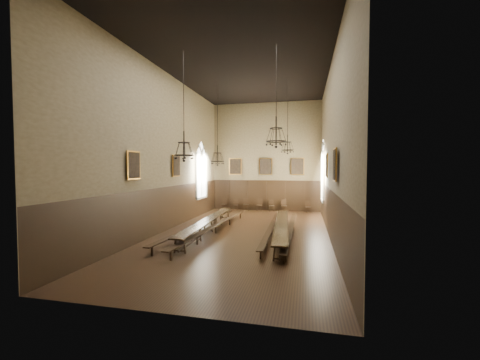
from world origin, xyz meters
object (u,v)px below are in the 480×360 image
(chair_3, at_px, (259,207))
(chandelier_front_left, at_px, (184,149))
(bench_left_inner, at_px, (216,228))
(bench_right_inner, at_px, (271,229))
(bench_right_outer, at_px, (290,231))
(chair_5, at_px, (284,208))
(chair_2, at_px, (246,207))
(chandelier_front_right, at_px, (276,135))
(chair_0, at_px, (224,206))
(table_left, at_px, (208,226))
(chair_4, at_px, (272,208))
(chair_7, at_px, (308,209))
(table_right, at_px, (282,230))
(chandelier_back_left, at_px, (218,156))
(chandelier_back_right, at_px, (288,145))
(chair_1, at_px, (235,207))
(bench_left_outer, at_px, (201,226))

(chair_3, bearing_deg, chandelier_front_left, -94.54)
(bench_left_inner, bearing_deg, bench_right_inner, 7.83)
(bench_right_outer, height_order, chair_5, chair_5)
(chair_2, xyz_separation_m, chandelier_front_right, (3.55, -10.85, 4.72))
(chair_0, distance_m, chandelier_front_left, 11.95)
(bench_right_outer, bearing_deg, chair_5, 96.21)
(chandelier_front_left, bearing_deg, table_left, 83.25)
(chair_4, distance_m, chair_7, 2.93)
(chair_2, bearing_deg, bench_left_inner, -100.41)
(chair_2, distance_m, chandelier_front_right, 12.35)
(table_right, distance_m, bench_right_outer, 0.47)
(chair_4, height_order, chair_5, chair_5)
(bench_left_inner, distance_m, chandelier_back_left, 5.05)
(chandelier_back_right, bearing_deg, chandelier_front_left, -129.62)
(chandelier_back_right, bearing_deg, bench_right_inner, -104.25)
(chair_0, bearing_deg, table_left, -75.34)
(table_left, relative_size, bench_right_outer, 0.96)
(bench_right_outer, xyz_separation_m, chair_1, (-5.02, 8.62, -0.01))
(chair_1, relative_size, chair_2, 0.87)
(table_right, height_order, chandelier_front_left, chandelier_front_left)
(chair_4, bearing_deg, chair_7, -13.30)
(bench_left_inner, relative_size, chair_5, 10.87)
(chair_0, distance_m, chair_5, 5.08)
(table_left, xyz_separation_m, chair_4, (2.57, 8.56, -0.08))
(table_left, relative_size, chair_3, 9.66)
(chair_1, bearing_deg, chair_3, -1.16)
(bench_right_outer, xyz_separation_m, chair_3, (-3.00, 8.70, 0.01))
(chair_0, bearing_deg, chair_1, 2.16)
(table_left, relative_size, bench_left_inner, 0.87)
(chair_1, distance_m, chair_5, 4.08)
(bench_left_outer, relative_size, bench_left_inner, 0.97)
(chair_4, relative_size, chandelier_front_left, 0.19)
(bench_left_outer, bearing_deg, table_left, -0.95)
(table_right, distance_m, bench_left_outer, 4.55)
(bench_left_outer, relative_size, chandelier_back_right, 2.33)
(chair_0, bearing_deg, bench_right_inner, -54.55)
(bench_left_outer, bearing_deg, chair_2, 83.97)
(table_left, bearing_deg, chair_5, 67.35)
(chair_7, relative_size, chandelier_front_right, 0.20)
(bench_right_inner, relative_size, bench_right_outer, 0.97)
(bench_left_outer, relative_size, chair_2, 10.13)
(bench_left_outer, distance_m, chair_3, 8.83)
(chair_3, xyz_separation_m, chair_5, (2.06, -0.01, 0.01))
(table_right, height_order, chair_5, chair_5)
(table_left, xyz_separation_m, chair_5, (3.59, 8.60, -0.06))
(bench_right_outer, distance_m, chair_4, 8.87)
(bench_left_inner, distance_m, chair_5, 9.36)
(table_left, relative_size, chair_5, 9.45)
(chair_2, xyz_separation_m, chair_4, (2.13, 0.08, -0.03))
(table_right, relative_size, chandelier_back_left, 1.78)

